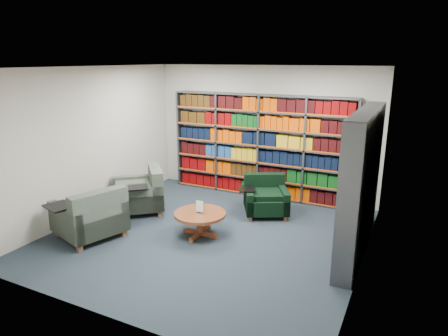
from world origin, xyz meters
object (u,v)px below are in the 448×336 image
at_px(chair_teal_left, 142,194).
at_px(chair_green_right, 265,198).
at_px(coffee_table, 200,217).
at_px(chair_teal_front, 92,218).

relative_size(chair_teal_left, chair_green_right, 1.24).
relative_size(chair_green_right, coffee_table, 1.23).
height_order(chair_teal_front, coffee_table, chair_teal_front).
height_order(chair_green_right, chair_teal_front, chair_teal_front).
xyz_separation_m(chair_teal_left, chair_teal_front, (0.02, -1.38, 0.01)).
bearing_deg(coffee_table, chair_green_right, 67.20).
height_order(chair_teal_left, chair_green_right, chair_teal_left).
bearing_deg(chair_teal_front, chair_green_right, 46.86).
bearing_deg(coffee_table, chair_teal_left, 162.61).
height_order(chair_teal_left, chair_teal_front, chair_teal_front).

